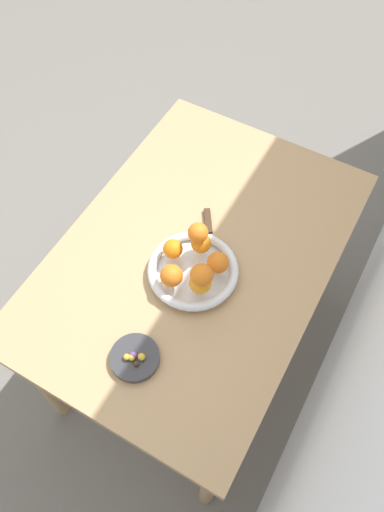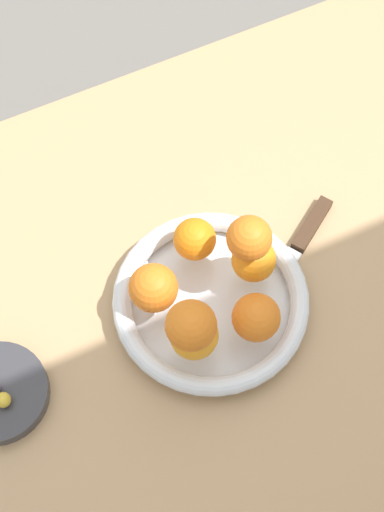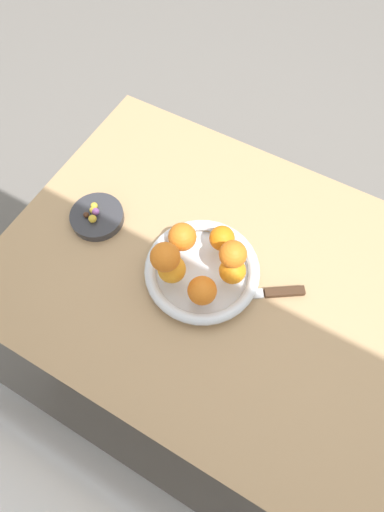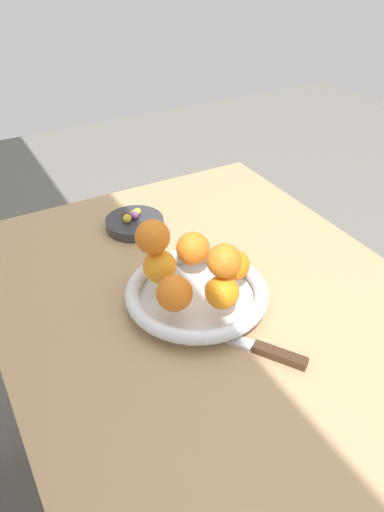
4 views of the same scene
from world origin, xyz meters
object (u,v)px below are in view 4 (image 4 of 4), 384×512
(orange_4, at_px, (174,293))
(candy_ball_3, at_px, (135,216))
(orange_3, at_px, (160,267))
(candy_ball_6, at_px, (134,215))
(candy_ball_4, at_px, (124,215))
(dining_table, at_px, (229,356))
(candy_ball_1, at_px, (135,215))
(candy_dish, at_px, (135,223))
(orange_1, at_px, (234,265))
(orange_2, at_px, (195,248))
(candy_ball_2, at_px, (127,219))
(orange_0, at_px, (222,292))
(candy_ball_0, at_px, (137,212))
(orange_5, at_px, (224,261))
(candy_ball_5, at_px, (133,214))
(orange_6, at_px, (153,237))
(knife, at_px, (244,343))
(fruit_bowl, at_px, (197,294))

(orange_4, distance_m, candy_ball_3, 0.34)
(orange_3, distance_m, candy_ball_6, 0.27)
(candy_ball_4, bearing_deg, dining_table, -174.15)
(candy_ball_1, distance_m, candy_ball_3, 0.00)
(candy_dish, relative_size, orange_1, 2.29)
(orange_2, bearing_deg, orange_3, 103.34)
(candy_ball_2, xyz_separation_m, candy_ball_4, (0.02, -0.00, -0.00))
(candy_dish, bearing_deg, orange_0, -179.26)
(orange_0, xyz_separation_m, candy_ball_0, (0.38, -0.01, -0.04))
(orange_2, relative_size, candy_ball_6, 4.21)
(orange_5, distance_m, candy_ball_4, 0.39)
(orange_3, height_order, candy_ball_5, orange_3)
(orange_5, height_order, candy_ball_6, orange_5)
(orange_3, bearing_deg, candy_dish, -12.68)
(orange_1, relative_size, candy_ball_5, 3.26)
(candy_ball_3, bearing_deg, orange_4, 167.92)
(orange_6, distance_m, candy_ball_3, 0.27)
(candy_ball_3, distance_m, knife, 0.43)
(candy_ball_3, relative_size, knife, 0.06)
(orange_6, bearing_deg, dining_table, -145.89)
(orange_1, bearing_deg, candy_ball_5, 11.21)
(candy_ball_2, distance_m, candy_ball_6, 0.03)
(fruit_bowl, distance_m, orange_2, 0.09)
(candy_dish, xyz_separation_m, orange_6, (-0.24, 0.06, 0.12))
(candy_ball_3, bearing_deg, orange_5, -178.82)
(orange_4, bearing_deg, orange_2, -43.35)
(fruit_bowl, xyz_separation_m, orange_6, (0.06, 0.06, 0.11))
(fruit_bowl, relative_size, knife, 1.14)
(candy_ball_2, relative_size, knife, 0.09)
(candy_dish, bearing_deg, candy_ball_5, -13.53)
(candy_ball_1, height_order, candy_ball_6, candy_ball_1)
(candy_ball_1, relative_size, candy_ball_2, 0.93)
(orange_1, bearing_deg, candy_ball_2, 15.51)
(orange_0, xyz_separation_m, orange_6, (0.12, 0.07, 0.06))
(orange_0, xyz_separation_m, candy_ball_1, (0.36, 0.00, -0.04))
(orange_6, distance_m, knife, 0.24)
(orange_4, xyz_separation_m, candy_ball_3, (0.33, -0.07, -0.04))
(candy_ball_2, distance_m, candy_ball_5, 0.03)
(orange_1, bearing_deg, candy_ball_4, 14.09)
(orange_4, bearing_deg, dining_table, -113.76)
(orange_3, bearing_deg, orange_4, 171.75)
(candy_ball_5, bearing_deg, orange_6, 165.33)
(orange_0, bearing_deg, candy_dish, 0.74)
(candy_dish, relative_size, knife, 0.57)
(candy_ball_1, bearing_deg, dining_table, -176.71)
(orange_2, height_order, candy_ball_0, orange_2)
(candy_ball_6, bearing_deg, fruit_bowl, 178.16)
(orange_0, relative_size, knife, 0.26)
(orange_1, xyz_separation_m, candy_ball_5, (0.32, 0.06, -0.04))
(orange_6, height_order, candy_ball_2, orange_6)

